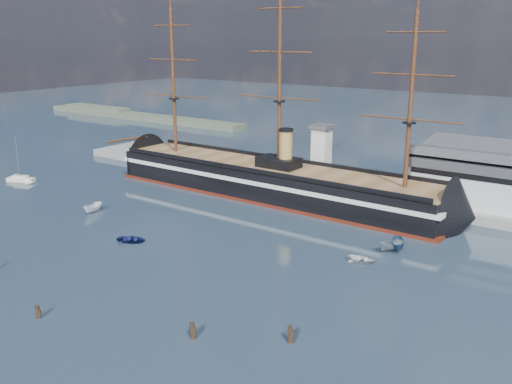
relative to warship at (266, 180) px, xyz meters
The scene contains 14 objects.
ground 21.07m from the warship, 75.31° to the right, with size 600.00×600.00×0.00m, color #283746.
quay 22.46m from the warship, 46.39° to the left, with size 180.00×18.00×2.00m, color slate.
quay_tower 16.42m from the warship, 57.62° to the left, with size 5.00×5.00×15.00m.
shoreline 153.57m from the warship, 150.76° to the left, with size 120.00×10.00×4.00m.
warship is the anchor object (origin of this frame).
sailboat 68.54m from the warship, 156.34° to the right, with size 8.03×5.15×12.42m.
motorboat_a 42.04m from the warship, 124.88° to the right, with size 6.41×2.35×2.56m, color white.
motorboat_b 42.68m from the warship, 93.29° to the right, with size 3.60×1.44×1.68m, color navy.
motorboat_c 44.43m from the warship, 23.51° to the right, with size 6.39×2.34×2.56m, color slate.
motorboat_e 46.21m from the warship, 33.66° to the right, with size 3.24×1.30×1.51m, color silver.
motorboat_f 44.69m from the warship, 21.72° to the right, with size 6.68×2.45×2.67m, color navy.
piling_near_mid 72.17m from the warship, 82.23° to the right, with size 0.64×0.64×2.61m, color black.
piling_near_right 70.38m from the warship, 63.38° to the right, with size 0.64×0.64×3.04m, color black.
piling_far_right 70.63m from the warship, 52.80° to the right, with size 0.64×0.64×3.14m, color black.
Camera 1 is at (72.63, -53.12, 39.13)m, focal length 40.00 mm.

